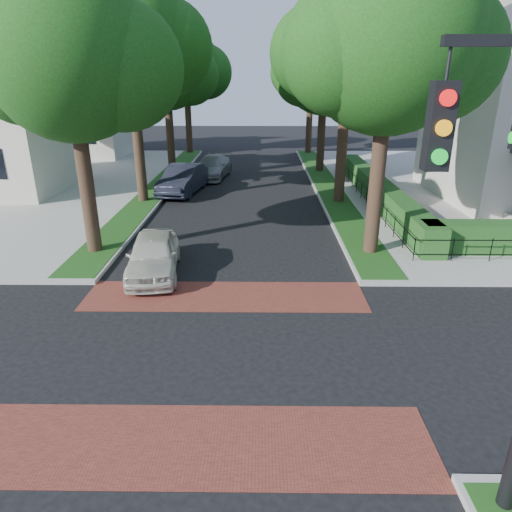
# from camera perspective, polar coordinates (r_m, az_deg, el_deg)

# --- Properties ---
(ground) EXTENTS (120.00, 120.00, 0.00)m
(ground) POSITION_cam_1_polar(r_m,az_deg,el_deg) (12.06, -5.02, -11.79)
(ground) COLOR black
(ground) RESTS_ON ground
(crosswalk_far) EXTENTS (9.00, 2.20, 0.01)m
(crosswalk_far) POSITION_cam_1_polar(r_m,az_deg,el_deg) (14.83, -3.87, -5.01)
(crosswalk_far) COLOR maroon
(crosswalk_far) RESTS_ON ground
(crosswalk_near) EXTENTS (9.00, 2.20, 0.01)m
(crosswalk_near) POSITION_cam_1_polar(r_m,az_deg,el_deg) (9.56, -6.95, -22.27)
(crosswalk_near) COLOR maroon
(crosswalk_near) RESTS_ON ground
(grass_strip_ne) EXTENTS (1.60, 29.80, 0.02)m
(grass_strip_ne) POSITION_cam_1_polar(r_m,az_deg,el_deg) (30.15, 8.85, 8.79)
(grass_strip_ne) COLOR #164012
(grass_strip_ne) RESTS_ON sidewalk_ne
(grass_strip_nw) EXTENTS (1.60, 29.80, 0.02)m
(grass_strip_nw) POSITION_cam_1_polar(r_m,az_deg,el_deg) (30.55, -11.88, 8.76)
(grass_strip_nw) COLOR #164012
(grass_strip_nw) RESTS_ON sidewalk_nw
(tree_right_near) EXTENTS (7.75, 6.67, 10.66)m
(tree_right_near) POSITION_cam_1_polar(r_m,az_deg,el_deg) (17.88, 16.54, 23.91)
(tree_right_near) COLOR black
(tree_right_near) RESTS_ON sidewalk_ne
(tree_right_mid) EXTENTS (8.25, 7.09, 11.22)m
(tree_right_mid) POSITION_cam_1_polar(r_m,az_deg,el_deg) (25.73, 11.67, 24.08)
(tree_right_mid) COLOR black
(tree_right_mid) RESTS_ON sidewalk_ne
(tree_right_far) EXTENTS (7.25, 6.23, 9.74)m
(tree_right_far) POSITION_cam_1_polar(r_m,az_deg,el_deg) (34.56, 8.67, 21.65)
(tree_right_far) COLOR black
(tree_right_far) RESTS_ON sidewalk_ne
(tree_right_back) EXTENTS (7.50, 6.45, 10.20)m
(tree_right_back) POSITION_cam_1_polar(r_m,az_deg,el_deg) (43.51, 7.05, 22.09)
(tree_right_back) COLOR black
(tree_right_back) RESTS_ON sidewalk_ne
(tree_left_near) EXTENTS (7.50, 6.45, 10.20)m
(tree_left_near) POSITION_cam_1_polar(r_m,az_deg,el_deg) (18.49, -21.76, 22.10)
(tree_left_near) COLOR black
(tree_left_near) RESTS_ON sidewalk_nw
(tree_left_mid) EXTENTS (8.00, 6.88, 11.48)m
(tree_left_mid) POSITION_cam_1_polar(r_m,az_deg,el_deg) (26.18, -15.22, 24.54)
(tree_left_mid) COLOR black
(tree_left_mid) RESTS_ON sidewalk_nw
(tree_left_far) EXTENTS (7.00, 6.02, 9.86)m
(tree_left_far) POSITION_cam_1_polar(r_m,az_deg,el_deg) (34.89, -10.97, 21.86)
(tree_left_far) COLOR black
(tree_left_far) RESTS_ON sidewalk_nw
(tree_left_back) EXTENTS (7.75, 6.66, 10.44)m
(tree_left_back) POSITION_cam_1_polar(r_m,az_deg,el_deg) (43.78, -8.58, 22.20)
(tree_left_back) COLOR black
(tree_left_back) RESTS_ON sidewalk_nw
(hedge_main_road) EXTENTS (1.00, 18.00, 1.20)m
(hedge_main_road) POSITION_cam_1_polar(r_m,az_deg,el_deg) (26.54, 15.08, 7.92)
(hedge_main_road) COLOR #204517
(hedge_main_road) RESTS_ON sidewalk_ne
(fence_main_road) EXTENTS (0.06, 18.00, 0.90)m
(fence_main_road) POSITION_cam_1_polar(r_m,az_deg,el_deg) (26.38, 13.35, 7.67)
(fence_main_road) COLOR black
(fence_main_road) RESTS_ON sidewalk_ne
(house_left_far) EXTENTS (10.00, 9.00, 10.14)m
(house_left_far) POSITION_cam_1_polar(r_m,az_deg,el_deg) (45.24, -22.05, 17.93)
(house_left_far) COLOR beige
(house_left_far) RESTS_ON sidewalk_nw
(parked_car_front) EXTENTS (2.27, 4.49, 1.47)m
(parked_car_front) POSITION_cam_1_polar(r_m,az_deg,el_deg) (16.59, -12.72, 0.17)
(parked_car_front) COLOR beige
(parked_car_front) RESTS_ON ground
(parked_car_middle) EXTENTS (2.61, 5.41, 1.71)m
(parked_car_middle) POSITION_cam_1_polar(r_m,az_deg,el_deg) (28.40, -9.11, 9.45)
(parked_car_middle) COLOR black
(parked_car_middle) RESTS_ON ground
(parked_car_rear) EXTENTS (2.74, 5.37, 1.49)m
(parked_car_rear) POSITION_cam_1_polar(r_m,az_deg,el_deg) (32.84, -5.49, 11.01)
(parked_car_rear) COLOR gray
(parked_car_rear) RESTS_ON ground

